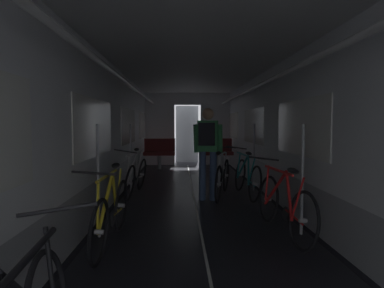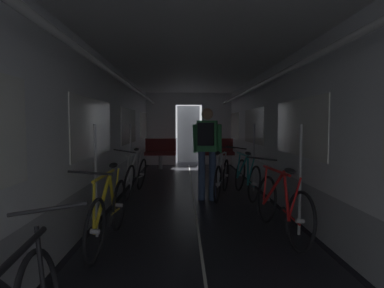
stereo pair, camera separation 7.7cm
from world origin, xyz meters
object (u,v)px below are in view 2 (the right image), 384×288
bicycle_yellow (109,212)px  bench_seat_far_left (160,151)px  bench_seat_far_right (218,151)px  bicycle_silver_in_aisle (222,177)px  person_cyclist_aisle (207,145)px  bicycle_red (281,205)px  bicycle_teal (246,177)px  bicycle_white (136,176)px

bicycle_yellow → bench_seat_far_left: bearing=88.6°
bench_seat_far_right → bicycle_silver_in_aisle: 3.89m
bicycle_silver_in_aisle → bench_seat_far_right: bearing=84.8°
bicycle_yellow → person_cyclist_aisle: size_ratio=1.00×
bench_seat_far_left → bicycle_red: (1.93, -5.98, -0.19)m
bicycle_red → person_cyclist_aisle: 2.10m
bicycle_teal → bicycle_yellow: 3.19m
bicycle_teal → bicycle_yellow: size_ratio=1.00×
bicycle_teal → bicycle_white: 2.16m
bicycle_teal → bicycle_white: same height
bench_seat_far_left → bicycle_white: 3.66m
bicycle_white → bicycle_red: size_ratio=1.00×
bench_seat_far_right → bicycle_yellow: size_ratio=0.58×
bench_seat_far_right → person_cyclist_aisle: (-0.66, -4.14, 0.45)m
bicycle_yellow → bicycle_red: (2.09, 0.27, -0.00)m
bench_seat_far_left → bench_seat_far_right: same height
bench_seat_far_right → bench_seat_far_left: bearing=180.0°
bicycle_teal → bench_seat_far_right: bearing=91.9°
bench_seat_far_left → bicycle_red: same height
bicycle_silver_in_aisle → person_cyclist_aisle: bearing=-138.7°
bench_seat_far_left → bicycle_silver_in_aisle: (1.45, -3.87, -0.18)m
bicycle_white → person_cyclist_aisle: person_cyclist_aisle is taller
bicycle_yellow → bicycle_white: bearing=91.7°
bench_seat_far_left → bicycle_teal: size_ratio=0.58×
bicycle_yellow → bicycle_silver_in_aisle: bicycle_yellow is taller
bench_seat_far_left → person_cyclist_aisle: size_ratio=0.58×
bicycle_yellow → bicycle_teal: bearing=49.2°
bench_seat_far_left → bicycle_teal: bicycle_teal is taller
bicycle_teal → bicycle_red: (0.01, -2.15, 0.00)m
bicycle_white → bicycle_silver_in_aisle: bicycle_white is taller
bench_seat_far_left → bicycle_teal: (1.93, -3.83, -0.19)m
bicycle_red → person_cyclist_aisle: (-0.79, 1.84, 0.63)m
bicycle_silver_in_aisle → bicycle_red: bearing=-77.0°
bicycle_yellow → bicycle_silver_in_aisle: size_ratio=1.03×
bench_seat_far_right → bicycle_yellow: bench_seat_far_right is taller
bicycle_white → bench_seat_far_left: bearing=86.4°
bench_seat_far_right → bicycle_red: same height
bicycle_red → person_cyclist_aisle: person_cyclist_aisle is taller
person_cyclist_aisle → bicycle_silver_in_aisle: 0.75m
bicycle_red → bicycle_silver_in_aisle: size_ratio=1.03×
bicycle_silver_in_aisle → bicycle_teal: bearing=4.5°
bench_seat_far_left → bench_seat_far_right: size_ratio=1.00×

